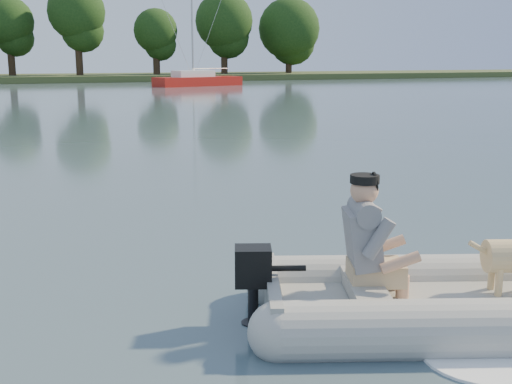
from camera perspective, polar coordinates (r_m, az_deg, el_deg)
name	(u,v)px	position (r m, az deg, el deg)	size (l,w,h in m)	color
water	(341,319)	(6.08, 7.57, -11.16)	(160.00, 160.00, 0.00)	slate
shore_bank	(39,79)	(66.99, -18.70, 9.52)	(160.00, 12.00, 0.70)	#47512D
dinghy	(447,256)	(6.04, 16.59, -5.44)	(5.05, 3.93, 1.45)	#A0A19C
man	(365,234)	(5.85, 9.69, -3.72)	(0.76, 0.65, 1.13)	slate
outboard_motor	(253,289)	(5.84, -0.26, -8.62)	(0.43, 0.30, 0.83)	black
sailboat	(197,80)	(53.69, -5.24, 9.85)	(7.73, 4.18, 10.18)	#A61A13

